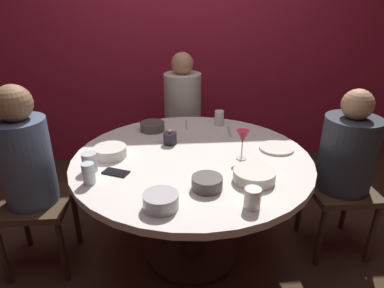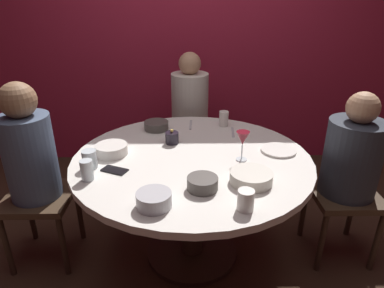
{
  "view_description": "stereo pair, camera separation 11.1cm",
  "coord_description": "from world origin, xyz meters",
  "px_view_note": "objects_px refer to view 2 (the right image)",
  "views": [
    {
      "loc": [
        -0.14,
        -1.78,
        1.6
      ],
      "look_at": [
        0.0,
        0.0,
        0.8
      ],
      "focal_mm": 31.54,
      "sensor_mm": 36.0,
      "label": 1
    },
    {
      "loc": [
        -0.03,
        -1.79,
        1.6
      ],
      "look_at": [
        0.0,
        0.0,
        0.8
      ],
      "focal_mm": 31.54,
      "sensor_mm": 36.0,
      "label": 2
    }
  ],
  "objects_px": {
    "seated_diner_left": "(30,157)",
    "bowl_sauce_side": "(251,177)",
    "dining_table": "(192,177)",
    "cup_near_candle": "(224,119)",
    "cup_center_front": "(246,200)",
    "wine_glass": "(243,140)",
    "cell_phone": "(115,170)",
    "bowl_rice_portion": "(203,183)",
    "seated_diner_back": "(190,106)",
    "cup_by_left_diner": "(90,159)",
    "candle_holder": "(172,138)",
    "bowl_small_white": "(156,125)",
    "dinner_plate": "(279,150)",
    "cup_by_right_diner": "(87,170)",
    "bowl_salad_center": "(112,149)",
    "seated_diner_right": "(352,160)",
    "bowl_serving_large": "(154,200)"
  },
  "relations": [
    {
      "from": "dining_table",
      "to": "bowl_small_white",
      "type": "distance_m",
      "value": 0.53
    },
    {
      "from": "cup_near_candle",
      "to": "cup_by_left_diner",
      "type": "relative_size",
      "value": 1.05
    },
    {
      "from": "candle_holder",
      "to": "bowl_salad_center",
      "type": "bearing_deg",
      "value": -156.34
    },
    {
      "from": "seated_diner_back",
      "to": "cup_by_left_diner",
      "type": "xyz_separation_m",
      "value": [
        -0.56,
        -1.11,
        0.05
      ]
    },
    {
      "from": "seated_diner_left",
      "to": "bowl_salad_center",
      "type": "xyz_separation_m",
      "value": [
        0.47,
        0.04,
        0.03
      ]
    },
    {
      "from": "seated_diner_left",
      "to": "cup_near_candle",
      "type": "xyz_separation_m",
      "value": [
        1.19,
        0.5,
        0.05
      ]
    },
    {
      "from": "seated_diner_right",
      "to": "wine_glass",
      "type": "xyz_separation_m",
      "value": [
        -0.67,
        -0.05,
        0.16
      ]
    },
    {
      "from": "cell_phone",
      "to": "cup_by_left_diner",
      "type": "xyz_separation_m",
      "value": [
        -0.14,
        0.04,
        0.05
      ]
    },
    {
      "from": "bowl_rice_portion",
      "to": "bowl_salad_center",
      "type": "bearing_deg",
      "value": 142.4
    },
    {
      "from": "bowl_rice_portion",
      "to": "cup_by_right_diner",
      "type": "height_order",
      "value": "cup_by_right_diner"
    },
    {
      "from": "bowl_salad_center",
      "to": "dinner_plate",
      "type": "bearing_deg",
      "value": 1.16
    },
    {
      "from": "seated_diner_back",
      "to": "cup_center_front",
      "type": "height_order",
      "value": "seated_diner_back"
    },
    {
      "from": "candle_holder",
      "to": "cup_center_front",
      "type": "distance_m",
      "value": 0.81
    },
    {
      "from": "cup_by_left_diner",
      "to": "wine_glass",
      "type": "bearing_deg",
      "value": 5.35
    },
    {
      "from": "bowl_salad_center",
      "to": "bowl_rice_portion",
      "type": "height_order",
      "value": "bowl_rice_portion"
    },
    {
      "from": "seated_diner_left",
      "to": "dinner_plate",
      "type": "xyz_separation_m",
      "value": [
        1.48,
        0.06,
        0.01
      ]
    },
    {
      "from": "seated_diner_back",
      "to": "bowl_rice_portion",
      "type": "distance_m",
      "value": 1.34
    },
    {
      "from": "dining_table",
      "to": "seated_diner_back",
      "type": "height_order",
      "value": "seated_diner_back"
    },
    {
      "from": "candle_holder",
      "to": "bowl_small_white",
      "type": "bearing_deg",
      "value": 116.05
    },
    {
      "from": "seated_diner_back",
      "to": "dinner_plate",
      "type": "xyz_separation_m",
      "value": [
        0.53,
        -0.92,
        0.01
      ]
    },
    {
      "from": "bowl_serving_large",
      "to": "bowl_salad_center",
      "type": "distance_m",
      "value": 0.62
    },
    {
      "from": "dining_table",
      "to": "cell_phone",
      "type": "height_order",
      "value": "cell_phone"
    },
    {
      "from": "candle_holder",
      "to": "seated_diner_left",
      "type": "bearing_deg",
      "value": -166.67
    },
    {
      "from": "bowl_serving_large",
      "to": "dining_table",
      "type": "bearing_deg",
      "value": 70.41
    },
    {
      "from": "wine_glass",
      "to": "cup_by_left_diner",
      "type": "bearing_deg",
      "value": -174.65
    },
    {
      "from": "cell_phone",
      "to": "bowl_rice_portion",
      "type": "relative_size",
      "value": 0.91
    },
    {
      "from": "wine_glass",
      "to": "bowl_rice_portion",
      "type": "relative_size",
      "value": 1.15
    },
    {
      "from": "candle_holder",
      "to": "cup_by_left_diner",
      "type": "height_order",
      "value": "cup_by_left_diner"
    },
    {
      "from": "bowl_small_white",
      "to": "cup_near_candle",
      "type": "height_order",
      "value": "cup_near_candle"
    },
    {
      "from": "cup_near_candle",
      "to": "wine_glass",
      "type": "bearing_deg",
      "value": -85.28
    },
    {
      "from": "cup_by_right_diner",
      "to": "bowl_serving_large",
      "type": "bearing_deg",
      "value": -34.08
    },
    {
      "from": "seated_diner_right",
      "to": "wine_glass",
      "type": "height_order",
      "value": "seated_diner_right"
    },
    {
      "from": "dining_table",
      "to": "wine_glass",
      "type": "distance_m",
      "value": 0.39
    },
    {
      "from": "seated_diner_left",
      "to": "bowl_sauce_side",
      "type": "height_order",
      "value": "seated_diner_left"
    },
    {
      "from": "seated_diner_back",
      "to": "wine_glass",
      "type": "bearing_deg",
      "value": 15.42
    },
    {
      "from": "dinner_plate",
      "to": "bowl_salad_center",
      "type": "relative_size",
      "value": 1.12
    },
    {
      "from": "candle_holder",
      "to": "bowl_rice_portion",
      "type": "height_order",
      "value": "candle_holder"
    },
    {
      "from": "cup_by_right_diner",
      "to": "bowl_rice_portion",
      "type": "bearing_deg",
      "value": -9.76
    },
    {
      "from": "cup_by_left_diner",
      "to": "dinner_plate",
      "type": "bearing_deg",
      "value": 9.96
    },
    {
      "from": "bowl_sauce_side",
      "to": "cup_by_right_diner",
      "type": "relative_size",
      "value": 1.97
    },
    {
      "from": "bowl_serving_large",
      "to": "bowl_small_white",
      "type": "height_order",
      "value": "bowl_serving_large"
    },
    {
      "from": "cell_phone",
      "to": "bowl_salad_center",
      "type": "relative_size",
      "value": 0.74
    },
    {
      "from": "candle_holder",
      "to": "cup_by_right_diner",
      "type": "height_order",
      "value": "cup_by_right_diner"
    },
    {
      "from": "dining_table",
      "to": "cup_near_candle",
      "type": "bearing_deg",
      "value": 64.55
    },
    {
      "from": "seated_diner_back",
      "to": "dinner_plate",
      "type": "height_order",
      "value": "seated_diner_back"
    },
    {
      "from": "cup_by_left_diner",
      "to": "cup_center_front",
      "type": "bearing_deg",
      "value": -27.33
    },
    {
      "from": "seated_diner_left",
      "to": "cup_center_front",
      "type": "xyz_separation_m",
      "value": [
        1.18,
        -0.54,
        0.05
      ]
    },
    {
      "from": "seated_diner_right",
      "to": "candle_holder",
      "type": "distance_m",
      "value": 1.1
    },
    {
      "from": "seated_diner_right",
      "to": "cup_by_left_diner",
      "type": "height_order",
      "value": "seated_diner_right"
    },
    {
      "from": "cell_phone",
      "to": "cup_by_right_diner",
      "type": "distance_m",
      "value": 0.16
    }
  ]
}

